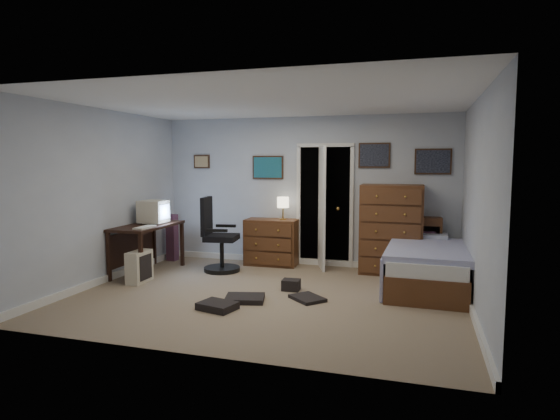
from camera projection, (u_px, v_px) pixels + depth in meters
The scene contains 15 objects.
floor at pixel (268, 296), 6.13m from camera, with size 5.00×4.00×0.02m, color gray.
computer_desk at pixel (142, 236), 7.34m from camera, with size 0.64×1.34×0.77m.
crt_monitor at pixel (153, 212), 7.42m from camera, with size 0.41×0.38×0.37m.
keyboard at pixel (145, 227), 6.92m from camera, with size 0.15×0.41×0.02m, color beige.
pc_tower at pixel (139, 267), 6.77m from camera, with size 0.22×0.43×0.46m.
office_chair at pixel (218, 243), 7.46m from camera, with size 0.65×0.65×1.19m.
media_stack at pixel (172, 237), 8.29m from camera, with size 0.16×0.16×0.82m, color maroon.
low_dresser at pixel (272, 242), 7.93m from camera, with size 0.88×0.44×0.78m, color brown.
table_lamp at pixel (283, 203), 7.80m from camera, with size 0.20×0.20×0.38m.
doorway at pixel (328, 205), 8.09m from camera, with size 0.96×1.12×2.05m.
tall_dresser at pixel (391, 229), 7.31m from camera, with size 0.95×0.56×1.39m, color brown.
headboard_bookcase at pixel (408, 243), 7.36m from camera, with size 1.00×0.31×0.89m.
bed at pixel (426, 266), 6.48m from camera, with size 1.12×2.02×0.65m.
wall_posters at pixel (338, 162), 7.67m from camera, with size 4.38×0.04×0.60m.
floor_clutter at pixel (256, 298), 5.87m from camera, with size 1.44×1.36×0.15m.
Camera 1 is at (1.87, -5.68, 1.74)m, focal length 30.00 mm.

